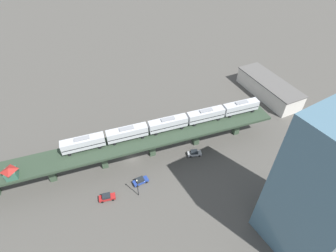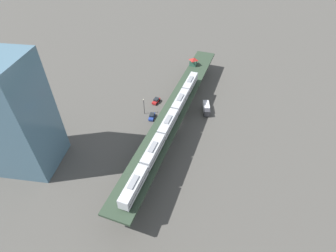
{
  "view_description": "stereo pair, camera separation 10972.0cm",
  "coord_description": "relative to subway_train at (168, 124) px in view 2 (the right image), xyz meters",
  "views": [
    {
      "loc": [
        51.98,
        -18.07,
        63.09
      ],
      "look_at": [
        1.14,
        12.31,
        9.25
      ],
      "focal_mm": 28.0,
      "sensor_mm": 36.0,
      "label": 1
    },
    {
      "loc": [
        -7.44,
        74.16,
        64.43
      ],
      "look_at": [
        1.14,
        12.31,
        9.25
      ],
      "focal_mm": 28.0,
      "sensor_mm": 36.0,
      "label": 2
    }
  ],
  "objects": [
    {
      "name": "ground_plane",
      "position": [
        -1.14,
        -12.31,
        -10.29
      ],
      "size": [
        400.0,
        400.0,
        0.0
      ],
      "primitive_type": "plane",
      "color": "#4C4944"
    },
    {
      "name": "elevated_viaduct",
      "position": [
        -1.18,
        -12.48,
        -3.63
      ],
      "size": [
        27.02,
        91.78,
        7.75
      ],
      "color": "#2C3D2C",
      "rests_on": "ground"
    },
    {
      "name": "subway_train",
      "position": [
        0.0,
        0.0,
        0.0
      ],
      "size": [
        15.49,
        61.66,
        4.45
      ],
      "color": "silver",
      "rests_on": "elevated_viaduct"
    },
    {
      "name": "signal_hut",
      "position": [
        -5.23,
        -43.65,
        -0.74
      ],
      "size": [
        3.81,
        3.81,
        3.4
      ],
      "color": "#33604C",
      "rests_on": "elevated_viaduct"
    },
    {
      "name": "street_car_red",
      "position": [
        8.32,
        -24.31,
        -9.35
      ],
      "size": [
        3.01,
        4.73,
        1.89
      ],
      "color": "#AD1E1E",
      "rests_on": "ground"
    },
    {
      "name": "street_car_silver",
      "position": [
        7.42,
        5.33,
        -9.35
      ],
      "size": [
        3.39,
        4.75,
        1.89
      ],
      "color": "#B7BABF",
      "rests_on": "ground"
    },
    {
      "name": "street_car_blue",
      "position": [
        8.2,
        -14.1,
        -9.35
      ],
      "size": [
        2.1,
        4.47,
        1.89
      ],
      "color": "#233D93",
      "rests_on": "ground"
    },
    {
      "name": "delivery_truck",
      "position": [
        -12.27,
        -20.97,
        -8.53
      ],
      "size": [
        3.17,
        7.43,
        3.2
      ],
      "color": "#333338",
      "rests_on": "ground"
    },
    {
      "name": "street_lamp",
      "position": [
        11.57,
        -16.42,
        -6.18
      ],
      "size": [
        0.44,
        0.44,
        6.94
      ],
      "color": "black",
      "rests_on": "ground"
    },
    {
      "name": "office_tower",
      "position": [
        41.23,
        12.07,
        7.71
      ],
      "size": [
        16.0,
        16.0,
        36.0
      ],
      "color": "slate",
      "rests_on": "ground"
    }
  ]
}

